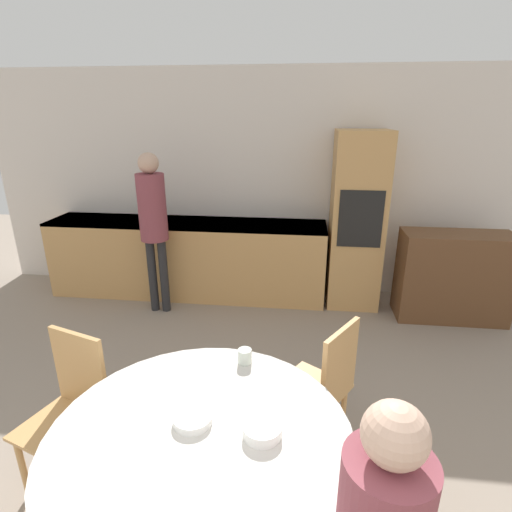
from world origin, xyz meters
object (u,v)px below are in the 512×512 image
at_px(sideboard, 453,277).
at_px(cup, 245,356).
at_px(chair_far_right, 325,383).
at_px(bowl_far, 262,430).
at_px(oven_unit, 356,221).
at_px(person_standing, 153,215).
at_px(chair_far_left, 72,404).
at_px(dining_table, 202,473).
at_px(bowl_centre, 193,419).

height_order(sideboard, cup, sideboard).
height_order(chair_far_right, bowl_far, chair_far_right).
bearing_deg(oven_unit, cup, -109.66).
xyz_separation_m(person_standing, cup, (1.26, -2.00, -0.29)).
bearing_deg(chair_far_left, dining_table, -5.68).
bearing_deg(sideboard, bowl_far, -122.56).
relative_size(chair_far_left, chair_far_right, 1.00).
bearing_deg(bowl_centre, person_standing, 113.61).
height_order(chair_far_right, person_standing, person_standing).
bearing_deg(chair_far_right, chair_far_left, -43.29).
bearing_deg(bowl_far, cup, 106.26).
bearing_deg(chair_far_right, bowl_centre, -10.23).
xyz_separation_m(person_standing, bowl_centre, (1.09, -2.49, -0.31)).
xyz_separation_m(oven_unit, chair_far_left, (-1.88, -2.66, -0.45)).
height_order(dining_table, bowl_centre, bowl_centre).
height_order(oven_unit, chair_far_right, oven_unit).
height_order(chair_far_left, bowl_far, chair_far_left).
relative_size(sideboard, chair_far_left, 1.19).
bearing_deg(dining_table, sideboard, 53.74).
relative_size(sideboard, cup, 13.24).
xyz_separation_m(chair_far_left, bowl_centre, (0.82, -0.32, 0.26)).
xyz_separation_m(oven_unit, dining_table, (-1.01, -3.04, -0.44)).
xyz_separation_m(person_standing, bowl_far, (1.41, -2.53, -0.30)).
bearing_deg(person_standing, chair_far_left, -82.86).
bearing_deg(chair_far_left, sideboard, 57.62).
distance_m(sideboard, dining_table, 3.42).
distance_m(dining_table, chair_far_left, 0.94).
distance_m(dining_table, bowl_far, 0.38).
bearing_deg(bowl_far, sideboard, 57.44).
xyz_separation_m(chair_far_right, cup, (-0.47, -0.19, 0.29)).
distance_m(sideboard, chair_far_left, 3.74).
bearing_deg(person_standing, oven_unit, 12.88).
relative_size(sideboard, bowl_centre, 6.22).
height_order(dining_table, bowl_far, bowl_far).
xyz_separation_m(oven_unit, person_standing, (-2.15, -0.49, 0.13)).
bearing_deg(cup, chair_far_right, 22.25).
bearing_deg(bowl_centre, oven_unit, 70.44).
relative_size(oven_unit, person_standing, 1.12).
relative_size(chair_far_left, bowl_centre, 5.25).
height_order(sideboard, chair_far_right, sideboard).
relative_size(cup, bowl_far, 0.49).
relative_size(oven_unit, chair_far_left, 2.07).
bearing_deg(bowl_centre, chair_far_right, 46.82).
bearing_deg(sideboard, dining_table, -126.26).
distance_m(oven_unit, person_standing, 2.21).
xyz_separation_m(chair_far_right, person_standing, (-1.72, 1.81, 0.57)).
distance_m(oven_unit, chair_far_right, 2.38).
distance_m(dining_table, cup, 0.62).
bearing_deg(dining_table, chair_far_left, 156.16).
relative_size(dining_table, person_standing, 0.78).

